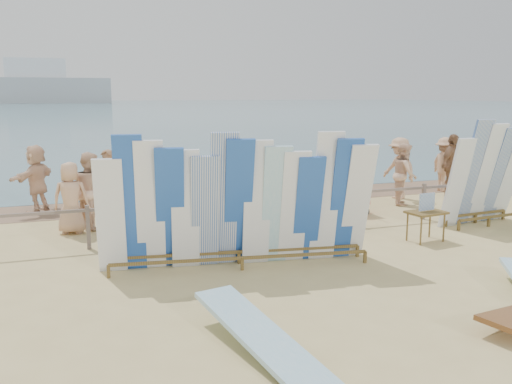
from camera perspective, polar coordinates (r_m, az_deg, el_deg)
name	(u,v)px	position (r m, az deg, el deg)	size (l,w,h in m)	color
ground	(336,273)	(9.68, 8.37, -8.45)	(160.00, 160.00, 0.00)	tan
ocean	(83,107)	(136.19, -17.73, 8.54)	(320.00, 240.00, 0.02)	slate
wet_sand_strip	(223,199)	(16.18, -3.52, -0.72)	(40.00, 2.60, 0.01)	#836349
distant_ship	(37,86)	(188.26, -22.06, 10.26)	(45.00, 8.00, 14.00)	#999EA3
fence	(274,205)	(12.15, 1.88, -1.39)	(12.08, 0.08, 0.90)	#7D6B5E
main_surfboard_rack	(240,207)	(9.63, -1.65, -1.58)	(4.95, 1.37, 2.47)	brown
side_surfboard_rack	(485,178)	(13.86, 22.98, 1.40)	(2.23, 0.85, 2.54)	brown
vendor_table	(426,225)	(12.03, 17.42, -3.37)	(0.85, 0.65, 1.04)	brown
flat_board_a	(265,356)	(6.77, 0.93, -16.87)	(0.56, 2.70, 0.07)	#87C2D9
beach_chair_left	(271,209)	(13.41, 1.56, -1.85)	(0.82, 0.82, 0.92)	red
beach_chair_right	(288,209)	(13.60, 3.38, -1.85)	(0.65, 0.66, 0.79)	red
stroller	(354,196)	(14.40, 10.30, -0.44)	(0.61, 0.84, 1.12)	red
beachgoer_5	(284,175)	(15.66, 2.96, 1.76)	(1.42, 0.46, 1.53)	beige
beachgoer_9	(399,168)	(16.60, 14.84, 2.42)	(1.18, 0.49, 1.83)	tan
beachgoer_1	(108,183)	(14.23, -15.34, 0.89)	(0.62, 0.34, 1.71)	#8C6042
beachgoer_0	(71,198)	(12.74, -18.91, -0.59)	(0.79, 0.38, 1.62)	tan
beachgoer_2	(90,190)	(13.09, -17.03, 0.17)	(0.87, 0.42, 1.78)	beige
beachgoer_8	(404,174)	(15.79, 15.36, 1.84)	(0.84, 0.40, 1.73)	beige
beachgoer_4	(271,186)	(13.17, 1.58, 0.67)	(1.04, 0.45, 1.78)	#8C6042
beachgoer_extra_0	(444,164)	(18.30, 19.22, 2.75)	(1.12, 0.46, 1.74)	tan
beachgoer_10	(451,165)	(17.51, 19.87, 2.67)	(1.11, 0.48, 1.90)	#8C6042
beachgoer_3	(243,174)	(15.17, -1.33, 1.95)	(1.14, 0.47, 1.77)	tan
beachgoer_6	(326,172)	(15.21, 7.34, 2.08)	(0.91, 0.44, 1.87)	tan
beachgoer_11	(37,178)	(15.39, -22.10, 1.33)	(1.65, 0.54, 1.78)	beige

